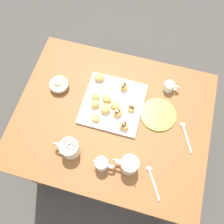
# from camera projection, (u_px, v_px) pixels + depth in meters

# --- Properties ---
(ground_plane) EXTENTS (8.00, 8.00, 0.00)m
(ground_plane) POSITION_uv_depth(u_px,v_px,m) (112.00, 153.00, 1.95)
(ground_plane) COLOR #423D38
(dining_table) EXTENTS (1.00, 0.80, 0.73)m
(dining_table) POSITION_uv_depth(u_px,v_px,m) (112.00, 127.00, 1.40)
(dining_table) COLOR brown
(dining_table) RESTS_ON ground_plane
(pastry_plate_square) EXTENTS (0.31, 0.31, 0.02)m
(pastry_plate_square) POSITION_uv_depth(u_px,v_px,m) (113.00, 104.00, 1.30)
(pastry_plate_square) COLOR white
(pastry_plate_square) RESTS_ON dining_table
(coffee_mug_cream_left) EXTENTS (0.12, 0.08, 0.14)m
(coffee_mug_cream_left) POSITION_uv_depth(u_px,v_px,m) (129.00, 165.00, 1.13)
(coffee_mug_cream_left) COLOR silver
(coffee_mug_cream_left) RESTS_ON dining_table
(coffee_mug_cream_right) EXTENTS (0.13, 0.09, 0.09)m
(coffee_mug_cream_right) POSITION_uv_depth(u_px,v_px,m) (69.00, 148.00, 1.16)
(coffee_mug_cream_right) COLOR silver
(coffee_mug_cream_right) RESTS_ON dining_table
(cream_pitcher_white) EXTENTS (0.10, 0.06, 0.07)m
(cream_pitcher_white) POSITION_uv_depth(u_px,v_px,m) (102.00, 164.00, 1.14)
(cream_pitcher_white) COLOR white
(cream_pitcher_white) RESTS_ON dining_table
(ice_cream_bowl) EXTENTS (0.10, 0.10, 0.08)m
(ice_cream_bowl) POSITION_uv_depth(u_px,v_px,m) (59.00, 84.00, 1.32)
(ice_cream_bowl) COLOR white
(ice_cream_bowl) RESTS_ON dining_table
(chocolate_sauce_pitcher) EXTENTS (0.09, 0.05, 0.06)m
(chocolate_sauce_pitcher) POSITION_uv_depth(u_px,v_px,m) (169.00, 86.00, 1.31)
(chocolate_sauce_pitcher) COLOR white
(chocolate_sauce_pitcher) RESTS_ON dining_table
(saucer_lime_left) EXTENTS (0.18, 0.18, 0.01)m
(saucer_lime_left) POSITION_uv_depth(u_px,v_px,m) (158.00, 115.00, 1.28)
(saucer_lime_left) COLOR #9EC633
(saucer_lime_left) RESTS_ON dining_table
(loose_spoon_near_saucer) EXTENTS (0.09, 0.14, 0.01)m
(loose_spoon_near_saucer) POSITION_uv_depth(u_px,v_px,m) (152.00, 178.00, 1.15)
(loose_spoon_near_saucer) COLOR silver
(loose_spoon_near_saucer) RESTS_ON dining_table
(loose_spoon_by_plate) EXTENTS (0.08, 0.15, 0.01)m
(loose_spoon_by_plate) POSITION_uv_depth(u_px,v_px,m) (185.00, 133.00, 1.24)
(loose_spoon_by_plate) COLOR silver
(loose_spoon_by_plate) RESTS_ON dining_table
(beignet_0) EXTENTS (0.07, 0.07, 0.04)m
(beignet_0) POSITION_uv_depth(u_px,v_px,m) (105.00, 109.00, 1.26)
(beignet_0) COLOR #DBA351
(beignet_0) RESTS_ON pastry_plate_square
(beignet_1) EXTENTS (0.05, 0.05, 0.03)m
(beignet_1) POSITION_uv_depth(u_px,v_px,m) (95.00, 96.00, 1.29)
(beignet_1) COLOR #DBA351
(beignet_1) RESTS_ON pastry_plate_square
(beignet_2) EXTENTS (0.05, 0.05, 0.04)m
(beignet_2) POSITION_uv_depth(u_px,v_px,m) (124.00, 87.00, 1.31)
(beignet_2) COLOR #DBA351
(beignet_2) RESTS_ON pastry_plate_square
(chocolate_drizzle_2) EXTENTS (0.02, 0.04, 0.00)m
(chocolate_drizzle_2) POSITION_uv_depth(u_px,v_px,m) (124.00, 85.00, 1.29)
(chocolate_drizzle_2) COLOR #381E11
(chocolate_drizzle_2) RESTS_ON beignet_2
(beignet_3) EXTENTS (0.05, 0.05, 0.03)m
(beignet_3) POSITION_uv_depth(u_px,v_px,m) (131.00, 108.00, 1.26)
(beignet_3) COLOR #DBA351
(beignet_3) RESTS_ON pastry_plate_square
(chocolate_drizzle_3) EXTENTS (0.03, 0.02, 0.00)m
(chocolate_drizzle_3) POSITION_uv_depth(u_px,v_px,m) (131.00, 107.00, 1.25)
(chocolate_drizzle_3) COLOR #381E11
(chocolate_drizzle_3) RESTS_ON beignet_3
(beignet_4) EXTENTS (0.06, 0.06, 0.03)m
(beignet_4) POSITION_uv_depth(u_px,v_px,m) (115.00, 105.00, 1.27)
(beignet_4) COLOR #DBA351
(beignet_4) RESTS_ON pastry_plate_square
(beignet_5) EXTENTS (0.06, 0.06, 0.04)m
(beignet_5) POSITION_uv_depth(u_px,v_px,m) (118.00, 113.00, 1.25)
(beignet_5) COLOR #DBA351
(beignet_5) RESTS_ON pastry_plate_square
(chocolate_drizzle_5) EXTENTS (0.03, 0.04, 0.00)m
(chocolate_drizzle_5) POSITION_uv_depth(u_px,v_px,m) (118.00, 111.00, 1.23)
(chocolate_drizzle_5) COLOR #381E11
(chocolate_drizzle_5) RESTS_ON beignet_5
(beignet_6) EXTENTS (0.06, 0.06, 0.04)m
(beignet_6) POSITION_uv_depth(u_px,v_px,m) (95.00, 104.00, 1.27)
(beignet_6) COLOR #DBA351
(beignet_6) RESTS_ON pastry_plate_square
(beignet_7) EXTENTS (0.07, 0.06, 0.04)m
(beignet_7) POSITION_uv_depth(u_px,v_px,m) (124.00, 126.00, 1.22)
(beignet_7) COLOR #DBA351
(beignet_7) RESTS_ON pastry_plate_square
(chocolate_drizzle_7) EXTENTS (0.03, 0.04, 0.00)m
(chocolate_drizzle_7) POSITION_uv_depth(u_px,v_px,m) (124.00, 124.00, 1.20)
(chocolate_drizzle_7) COLOR #381E11
(chocolate_drizzle_7) RESTS_ON beignet_7
(beignet_8) EXTENTS (0.05, 0.06, 0.03)m
(beignet_8) POSITION_uv_depth(u_px,v_px,m) (96.00, 118.00, 1.24)
(beignet_8) COLOR #DBA351
(beignet_8) RESTS_ON pastry_plate_square
(beignet_9) EXTENTS (0.07, 0.07, 0.04)m
(beignet_9) POSITION_uv_depth(u_px,v_px,m) (99.00, 77.00, 1.33)
(beignet_9) COLOR #DBA351
(beignet_9) RESTS_ON pastry_plate_square
(beignet_10) EXTENTS (0.06, 0.06, 0.03)m
(beignet_10) POSITION_uv_depth(u_px,v_px,m) (107.00, 98.00, 1.29)
(beignet_10) COLOR #DBA351
(beignet_10) RESTS_ON pastry_plate_square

